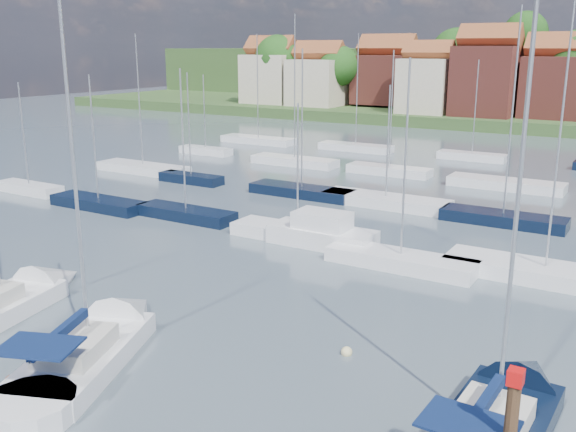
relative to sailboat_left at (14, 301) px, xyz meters
The scene contains 7 objects.
ground 39.24m from the sailboat_left, 69.99° to the left, with size 260.00×260.00×0.00m, color #45545E.
sailboat_left is the anchor object (origin of this frame).
sailboat_centre 7.19m from the sailboat_left, ahead, with size 7.28×12.26×16.20m.
sailboat_navy 23.15m from the sailboat_left, ahead, with size 3.42×11.59×15.93m.
buoy_c 7.90m from the sailboat_left, 37.40° to the right, with size 0.47×0.47×0.47m, color #D85914.
buoy_e 16.70m from the sailboat_left, 13.88° to the left, with size 0.49×0.49×0.49m, color beige.
marina_field 35.50m from the sailboat_left, 64.41° to the left, with size 79.62×41.41×15.93m.
Camera 1 is at (13.35, -15.05, 12.48)m, focal length 40.00 mm.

